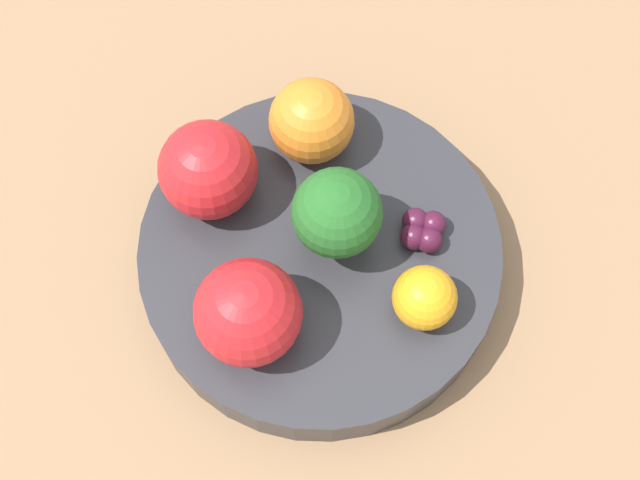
% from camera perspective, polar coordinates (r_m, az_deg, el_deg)
% --- Properties ---
extents(ground_plane, '(6.00, 6.00, 0.00)m').
position_cam_1_polar(ground_plane, '(0.55, 0.00, -2.58)').
color(ground_plane, gray).
extents(table_surface, '(1.20, 1.20, 0.02)m').
position_cam_1_polar(table_surface, '(0.54, 0.00, -2.21)').
color(table_surface, '#936D4C').
rests_on(table_surface, ground_plane).
extents(bowl, '(0.21, 0.21, 0.03)m').
position_cam_1_polar(bowl, '(0.51, 0.00, -1.16)').
color(bowl, '#2D2D33').
rests_on(bowl, table_surface).
extents(broccoli, '(0.05, 0.05, 0.06)m').
position_cam_1_polar(broccoli, '(0.47, 1.02, 1.79)').
color(broccoli, '#99C17A').
rests_on(broccoli, bowl).
extents(apple_red, '(0.06, 0.06, 0.06)m').
position_cam_1_polar(apple_red, '(0.49, -7.18, 4.47)').
color(apple_red, red).
rests_on(apple_red, bowl).
extents(apple_green, '(0.06, 0.06, 0.06)m').
position_cam_1_polar(apple_green, '(0.46, -4.63, -4.64)').
color(apple_green, red).
rests_on(apple_green, bowl).
extents(orange_front, '(0.03, 0.03, 0.03)m').
position_cam_1_polar(orange_front, '(0.47, 6.71, -3.69)').
color(orange_front, orange).
rests_on(orange_front, bowl).
extents(orange_back, '(0.05, 0.05, 0.05)m').
position_cam_1_polar(orange_back, '(0.51, -0.54, 7.62)').
color(orange_back, orange).
rests_on(orange_back, bowl).
extents(grape_cluster, '(0.03, 0.03, 0.02)m').
position_cam_1_polar(grape_cluster, '(0.50, 6.59, 0.62)').
color(grape_cluster, '#47142D').
rests_on(grape_cluster, bowl).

